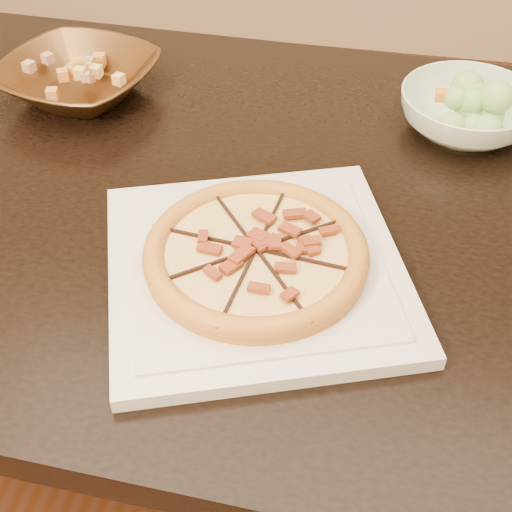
# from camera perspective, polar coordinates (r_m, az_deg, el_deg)

# --- Properties ---
(floor) EXTENTS (4.00, 4.00, 0.02)m
(floor) POSITION_cam_1_polar(r_m,az_deg,el_deg) (1.52, -4.26, -18.98)
(floor) COLOR #402319
(floor) RESTS_ON ground
(dining_table) EXTENTS (1.38, 0.91, 0.75)m
(dining_table) POSITION_cam_1_polar(r_m,az_deg,el_deg) (1.03, -4.64, 1.04)
(dining_table) COLOR black
(dining_table) RESTS_ON floor
(plate) EXTENTS (0.43, 0.43, 0.02)m
(plate) POSITION_cam_1_polar(r_m,az_deg,el_deg) (0.82, -0.00, -1.00)
(plate) COLOR silver
(plate) RESTS_ON dining_table
(pizza) EXTENTS (0.26, 0.26, 0.03)m
(pizza) POSITION_cam_1_polar(r_m,az_deg,el_deg) (0.80, -0.00, 0.20)
(pizza) COLOR #C28328
(pizza) RESTS_ON plate
(bronze_bowl) EXTENTS (0.28, 0.28, 0.06)m
(bronze_bowl) POSITION_cam_1_polar(r_m,az_deg,el_deg) (1.17, -13.97, 13.59)
(bronze_bowl) COLOR brown
(bronze_bowl) RESTS_ON dining_table
(mixed_dish) EXTENTS (0.12, 0.11, 0.03)m
(mixed_dish) POSITION_cam_1_polar(r_m,az_deg,el_deg) (1.15, -14.34, 15.42)
(mixed_dish) COLOR tan
(mixed_dish) RESTS_ON bronze_bowl
(salad_bowl) EXTENTS (0.21, 0.21, 0.06)m
(salad_bowl) POSITION_cam_1_polar(r_m,az_deg,el_deg) (1.09, 16.53, 10.97)
(salad_bowl) COLOR white
(salad_bowl) RESTS_ON dining_table
(salad) EXTENTS (0.11, 0.10, 0.04)m
(salad) POSITION_cam_1_polar(r_m,az_deg,el_deg) (1.07, 17.04, 13.16)
(salad) COLOR #9DD669
(salad) RESTS_ON salad_bowl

